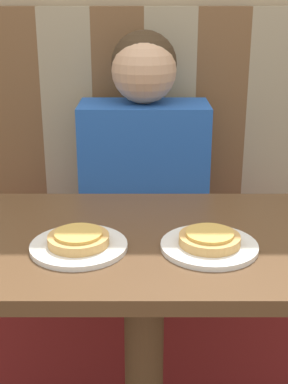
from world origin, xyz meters
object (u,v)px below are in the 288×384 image
pizza_left (79,239)px  plate_left (79,246)px  pizza_right (210,239)px  person (144,144)px  plate_right (209,246)px

pizza_left → plate_left: bearing=0.0°
plate_left → pizza_right: (0.29, 0.00, 0.02)m
person → pizza_left: size_ratio=5.21×
person → pizza_right: 0.66m
plate_left → pizza_right: pizza_right is taller
plate_left → plate_right: same height
plate_left → pizza_left: size_ratio=1.59×
plate_left → pizza_right: bearing=0.0°
plate_right → pizza_right: pizza_right is taller
plate_right → pizza_right: bearing=0.0°
person → pizza_left: person is taller
pizza_left → pizza_right: bearing=0.0°
plate_left → plate_right: 0.29m
pizza_left → pizza_right: size_ratio=1.00×
pizza_right → person: bearing=102.8°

